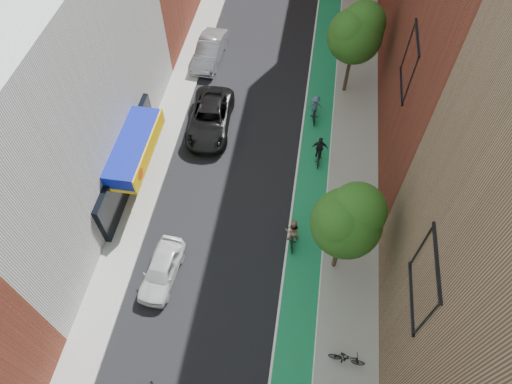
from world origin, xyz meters
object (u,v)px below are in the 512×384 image
at_px(parked_car_silver, 210,51).
at_px(cyclist_lane_far, 314,110).
at_px(cyclist_lane_mid, 319,152).
at_px(parked_car_black, 210,118).
at_px(cyclist_lane_near, 292,234).
at_px(parked_car_white, 161,270).

distance_m(parked_car_silver, cyclist_lane_far, 9.71).
relative_size(parked_car_silver, cyclist_lane_mid, 2.39).
bearing_deg(parked_car_black, cyclist_lane_near, -54.84).
bearing_deg(cyclist_lane_mid, parked_car_black, -15.01).
xyz_separation_m(parked_car_black, parked_car_silver, (-1.51, 6.93, 0.00)).
bearing_deg(parked_car_white, parked_car_silver, 98.43).
xyz_separation_m(parked_car_white, cyclist_lane_mid, (7.56, 9.19, 0.13)).
bearing_deg(cyclist_lane_far, cyclist_lane_mid, 90.78).
bearing_deg(parked_car_white, cyclist_lane_far, 65.88).
distance_m(parked_car_white, parked_car_silver, 18.02).
bearing_deg(cyclist_lane_near, parked_car_silver, -70.91).
distance_m(parked_car_white, cyclist_lane_mid, 11.90).
distance_m(parked_car_black, parked_car_silver, 7.10).
distance_m(cyclist_lane_near, cyclist_lane_far, 9.79).
height_order(cyclist_lane_near, cyclist_lane_far, cyclist_lane_near).
xyz_separation_m(parked_car_white, cyclist_lane_far, (6.98, 12.87, 0.18)).
bearing_deg(cyclist_lane_mid, cyclist_lane_far, -81.92).
xyz_separation_m(parked_car_silver, cyclist_lane_mid, (8.84, -8.78, -0.01)).
height_order(parked_car_silver, cyclist_lane_far, cyclist_lane_far).
bearing_deg(cyclist_lane_near, parked_car_black, -60.24).
bearing_deg(parked_car_white, cyclist_lane_near, 29.67).
bearing_deg(cyclist_lane_mid, parked_car_white, 49.74).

